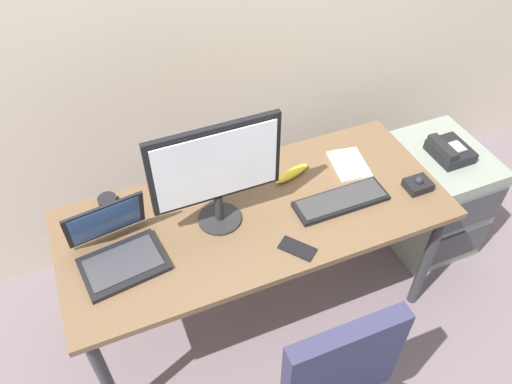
% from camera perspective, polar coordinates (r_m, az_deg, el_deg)
% --- Properties ---
extents(ground_plane, '(8.00, 8.00, 0.00)m').
position_cam_1_polar(ground_plane, '(2.69, -0.00, -12.48)').
color(ground_plane, slate).
extents(desk, '(1.65, 0.70, 0.70)m').
position_cam_1_polar(desk, '(2.18, -0.00, -3.57)').
color(desk, brown).
rests_on(desk, ground).
extents(file_cabinet, '(0.42, 0.53, 0.62)m').
position_cam_1_polar(file_cabinet, '(2.91, 19.21, -0.49)').
color(file_cabinet, gray).
rests_on(file_cabinet, ground).
extents(desk_phone, '(0.17, 0.20, 0.09)m').
position_cam_1_polar(desk_phone, '(2.67, 20.99, 4.38)').
color(desk_phone, black).
rests_on(desk_phone, file_cabinet).
extents(monitor_main, '(0.52, 0.18, 0.48)m').
position_cam_1_polar(monitor_main, '(1.90, -4.52, 2.53)').
color(monitor_main, '#262628').
rests_on(monitor_main, desk).
extents(keyboard, '(0.41, 0.14, 0.03)m').
position_cam_1_polar(keyboard, '(2.19, 9.57, -0.96)').
color(keyboard, black).
rests_on(keyboard, desk).
extents(laptop, '(0.34, 0.33, 0.23)m').
position_cam_1_polar(laptop, '(2.01, -15.45, -6.14)').
color(laptop, black).
rests_on(laptop, desk).
extents(trackball_mouse, '(0.11, 0.09, 0.07)m').
position_cam_1_polar(trackball_mouse, '(2.32, 17.83, 0.83)').
color(trackball_mouse, black).
rests_on(trackball_mouse, desk).
extents(coffee_mug, '(0.09, 0.08, 0.10)m').
position_cam_1_polar(coffee_mug, '(2.16, -16.15, -1.58)').
color(coffee_mug, black).
rests_on(coffee_mug, desk).
extents(paper_notepad, '(0.18, 0.23, 0.01)m').
position_cam_1_polar(paper_notepad, '(2.37, 10.49, 3.10)').
color(paper_notepad, white).
rests_on(paper_notepad, desk).
extents(cell_phone, '(0.14, 0.15, 0.01)m').
position_cam_1_polar(cell_phone, '(2.00, 4.68, -6.38)').
color(cell_phone, black).
rests_on(cell_phone, desk).
extents(banana, '(0.19, 0.10, 0.04)m').
position_cam_1_polar(banana, '(2.27, 4.07, 2.10)').
color(banana, yellow).
rests_on(banana, desk).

